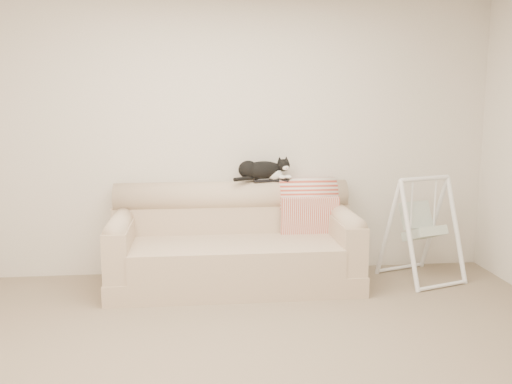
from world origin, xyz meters
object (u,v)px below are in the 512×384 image
sofa (234,246)px  remote_b (280,180)px  baby_swing (422,228)px  remote_a (263,180)px  tuxedo_cat (263,170)px

sofa → remote_b: bearing=26.0°
baby_swing → sofa: bearing=178.4°
remote_a → remote_b: (0.16, -0.00, -0.00)m
sofa → remote_b: remote_b is taller
remote_b → baby_swing: bearing=-11.8°
remote_a → remote_b: size_ratio=1.06×
tuxedo_cat → baby_swing: tuxedo_cat is taller
tuxedo_cat → sofa: bearing=-140.0°
sofa → tuxedo_cat: tuxedo_cat is taller
sofa → tuxedo_cat: size_ratio=3.92×
sofa → remote_b: (0.45, 0.22, 0.56)m
baby_swing → remote_b: bearing=168.2°
remote_a → tuxedo_cat: 0.10m
tuxedo_cat → baby_swing: bearing=-11.3°
remote_b → tuxedo_cat: (-0.16, 0.02, 0.10)m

